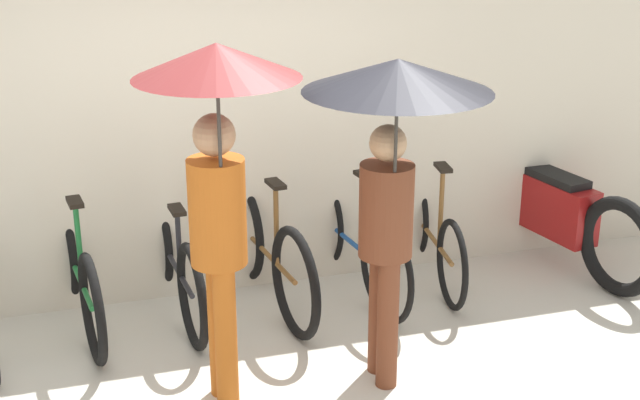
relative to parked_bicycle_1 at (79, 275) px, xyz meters
The scene contains 9 objects.
back_wall 1.29m from the parked_bicycle_1, 18.00° to the left, with size 12.35×0.12×2.29m.
parked_bicycle_1 is the anchor object (origin of this frame).
parked_bicycle_2 0.66m from the parked_bicycle_1, ahead, with size 0.44×1.77×1.11m.
parked_bicycle_3 1.32m from the parked_bicycle_1, ahead, with size 0.44×1.81×1.00m.
parked_bicycle_4 1.97m from the parked_bicycle_1, ahead, with size 0.44×1.84×1.01m.
parked_bicycle_5 2.63m from the parked_bicycle_1, ahead, with size 0.44×1.65×1.01m.
pedestrian_leading 1.96m from the parked_bicycle_1, 59.97° to the right, with size 0.87×0.87×2.16m.
pedestrian_center 2.53m from the parked_bicycle_1, 38.03° to the right, with size 1.05×1.05×2.03m.
motorcycle 3.69m from the parked_bicycle_1, ahead, with size 0.67×2.12×0.94m.
Camera 1 is at (-1.03, -4.12, 2.94)m, focal length 50.00 mm.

